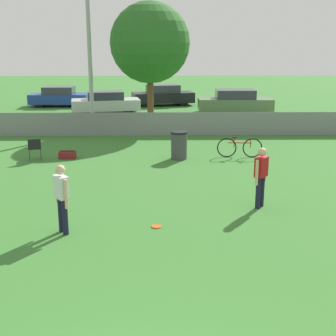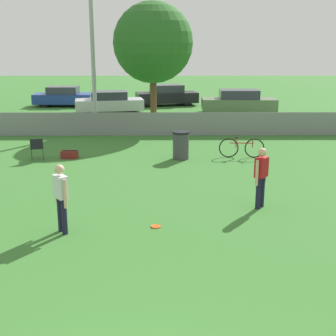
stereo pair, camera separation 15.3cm
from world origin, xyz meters
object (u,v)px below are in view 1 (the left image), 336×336
(light_pole, at_px, (89,35))
(parked_car_silver, at_px, (106,102))
(player_defender_red, at_px, (261,173))
(parked_car_blue, at_px, (59,97))
(tree_near_pole, at_px, (150,43))
(trash_bin, at_px, (179,145))
(bicycle_sideline, at_px, (240,148))
(parked_car_olive, at_px, (235,102))
(frisbee_disc, at_px, (157,226))
(folding_chair_sideline, at_px, (35,147))
(player_receiver_white, at_px, (62,194))
(parked_car_dark, at_px, (163,95))
(gear_bag_sideline, at_px, (67,155))

(light_pole, height_order, parked_car_silver, light_pole)
(player_defender_red, distance_m, parked_car_blue, 22.91)
(light_pole, xyz_separation_m, tree_near_pole, (2.89, 0.67, -0.35))
(player_defender_red, distance_m, trash_bin, 5.77)
(light_pole, xyz_separation_m, player_defender_red, (6.00, -11.41, -3.66))
(tree_near_pole, bearing_deg, parked_car_blue, 126.54)
(light_pole, relative_size, bicycle_sideline, 4.47)
(parked_car_olive, bearing_deg, frisbee_disc, -103.17)
(tree_near_pole, xyz_separation_m, player_defender_red, (3.11, -12.08, -3.31))
(parked_car_blue, relative_size, parked_car_olive, 0.86)
(bicycle_sideline, bearing_deg, parked_car_olive, 85.64)
(player_defender_red, distance_m, bicycle_sideline, 5.65)
(light_pole, relative_size, folding_chair_sideline, 9.23)
(tree_near_pole, height_order, player_receiver_white, tree_near_pole)
(folding_chair_sideline, distance_m, parked_car_silver, 12.24)
(parked_car_silver, bearing_deg, trash_bin, -80.78)
(bicycle_sideline, bearing_deg, tree_near_pole, 122.21)
(tree_near_pole, height_order, bicycle_sideline, tree_near_pole)
(tree_near_pole, relative_size, parked_car_dark, 1.40)
(trash_bin, relative_size, parked_car_silver, 0.24)
(tree_near_pole, xyz_separation_m, trash_bin, (1.18, -6.65, -3.72))
(light_pole, relative_size, tree_near_pole, 1.23)
(parked_car_silver, bearing_deg, light_pole, -99.47)
(light_pole, xyz_separation_m, parked_car_silver, (-0.00, 6.04, -3.93))
(frisbee_disc, height_order, folding_chair_sideline, folding_chair_sideline)
(frisbee_disc, xyz_separation_m, folding_chair_sideline, (-4.56, 6.63, 0.49))
(trash_bin, xyz_separation_m, parked_car_dark, (-0.48, 15.73, 0.17))
(folding_chair_sideline, relative_size, parked_car_blue, 0.21)
(parked_car_olive, bearing_deg, parked_car_dark, 140.83)
(parked_car_dark, bearing_deg, bicycle_sideline, -91.73)
(player_defender_red, height_order, frisbee_disc, player_defender_red)
(parked_car_silver, relative_size, parked_car_olive, 0.96)
(gear_bag_sideline, xyz_separation_m, parked_car_blue, (-3.41, 15.24, 0.52))
(player_receiver_white, height_order, frisbee_disc, player_receiver_white)
(parked_car_dark, bearing_deg, parked_car_blue, 170.81)
(gear_bag_sideline, height_order, parked_car_silver, parked_car_silver)
(parked_car_dark, distance_m, parked_car_olive, 5.87)
(parked_car_olive, bearing_deg, player_defender_red, -95.54)
(frisbee_disc, distance_m, parked_car_silver, 19.09)
(frisbee_disc, bearing_deg, bicycle_sideline, 65.73)
(trash_bin, distance_m, parked_car_silver, 12.69)
(tree_near_pole, height_order, parked_car_blue, tree_near_pole)
(light_pole, distance_m, parked_car_olive, 10.75)
(trash_bin, bearing_deg, player_receiver_white, -112.59)
(frisbee_disc, height_order, gear_bag_sideline, gear_bag_sideline)
(folding_chair_sideline, height_order, parked_car_blue, parked_car_blue)
(frisbee_disc, relative_size, gear_bag_sideline, 0.40)
(player_defender_red, xyz_separation_m, trash_bin, (-1.93, 5.43, -0.41))
(light_pole, bearing_deg, parked_car_dark, 69.76)
(parked_car_blue, bearing_deg, tree_near_pole, -53.96)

